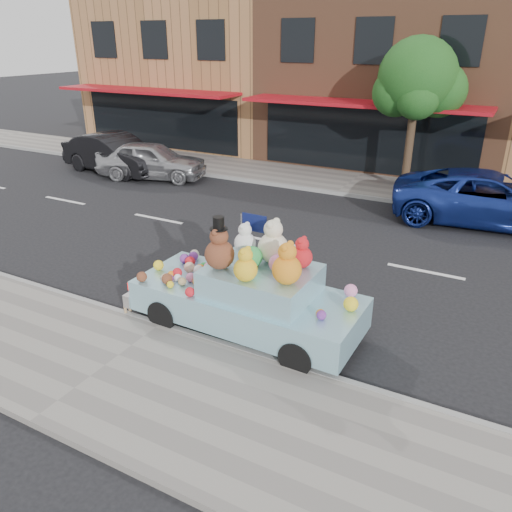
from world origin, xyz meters
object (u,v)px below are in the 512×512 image
Objects in this scene: car_dark at (115,154)px; street_tree at (418,84)px; car_silver at (151,160)px; car_blue at (490,199)px; art_car at (249,292)px.

street_tree is at bearing -69.57° from car_dark.
car_blue is at bearing -102.41° from car_silver.
car_silver is 1.91m from car_dark.
art_car reaches higher than car_blue.
art_car reaches higher than car_silver.
car_silver is 0.90× the size of car_dark.
car_dark is at bearing 144.41° from art_car.
car_silver is at bearing -162.93° from street_tree.
car_blue is at bearing -37.47° from street_tree.
car_silver is 0.77× the size of car_blue.
car_dark is 13.27m from art_car.
street_tree is at bearing 88.61° from art_car.
car_dark is (-1.91, 0.05, 0.06)m from car_silver.
car_blue is 14.04m from car_dark.
car_blue is 9.21m from art_car.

